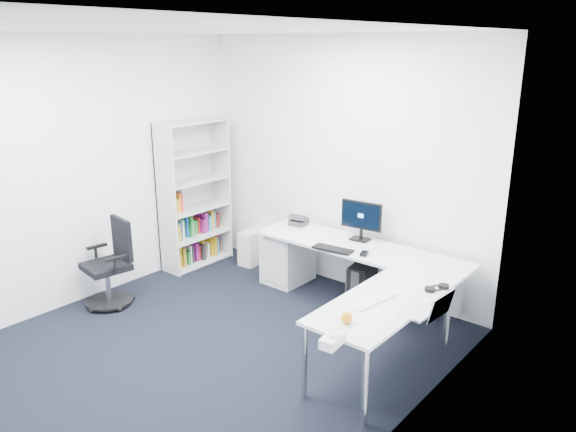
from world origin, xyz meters
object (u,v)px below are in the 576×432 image
Objects in this scene: bookshelf at (195,194)px; monitor at (361,220)px; l_desk at (342,286)px; laptop at (418,299)px; task_chair at (106,264)px.

bookshelf reaches higher than monitor.
laptop is (1.10, -0.63, 0.44)m from l_desk.
l_desk is at bearing -1.32° from bookshelf.
bookshelf is 2.10m from monitor.
monitor is at bearing 11.71° from bookshelf.
task_chair is at bearing -163.48° from laptop.
bookshelf is 1.96× the size of task_chair.
bookshelf reaches higher than laptop.
monitor reaches higher than l_desk.
monitor is (-0.11, 0.48, 0.54)m from l_desk.
laptop is (3.28, -0.68, -0.12)m from bookshelf.
task_chair is (0.16, -1.36, -0.43)m from bookshelf.
bookshelf is 5.56× the size of laptop.
task_chair is 2.02× the size of monitor.
l_desk is 1.27× the size of bookshelf.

